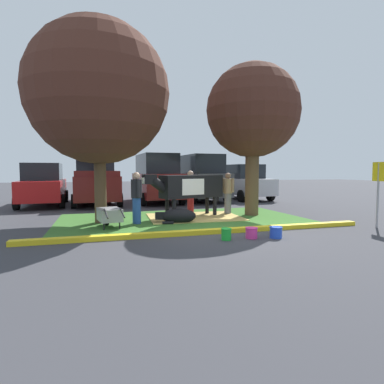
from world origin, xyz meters
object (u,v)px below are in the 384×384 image
at_px(person_handler, 228,192).
at_px(pickup_truck_maroon, 96,182).
at_px(suv_dark_grey, 200,178).
at_px(person_visitor_near, 137,196).
at_px(calf_lying, 178,216).
at_px(sedan_silver, 244,182).
at_px(person_visitor_far, 191,190).
at_px(bucket_green, 226,234).
at_px(shade_tree_right, 253,112).
at_px(wheelbarrow, 109,215).
at_px(parking_sign, 378,181).
at_px(bucket_pink, 251,233).
at_px(shade_tree_left, 98,93).
at_px(cow_holstein, 189,187).
at_px(bucket_blue, 276,232).
at_px(sedan_red, 43,185).
at_px(suv_black, 156,178).

height_order(person_handler, pickup_truck_maroon, pickup_truck_maroon).
bearing_deg(suv_dark_grey, person_visitor_near, -122.73).
bearing_deg(calf_lying, person_visitor_near, 168.23).
relative_size(person_visitor_near, sedan_silver, 0.36).
xyz_separation_m(person_visitor_far, bucket_green, (-0.54, -4.93, -0.75)).
xyz_separation_m(shade_tree_right, wheelbarrow, (-5.19, -1.15, -3.45)).
bearing_deg(bucket_green, parking_sign, 3.19).
xyz_separation_m(calf_lying, bucket_pink, (1.24, -2.61, -0.10)).
distance_m(shade_tree_left, shade_tree_right, 5.44).
relative_size(cow_holstein, bucket_blue, 9.35).
relative_size(bucket_blue, suv_dark_grey, 0.07).
relative_size(shade_tree_left, wheelbarrow, 3.89).
relative_size(parking_sign, bucket_green, 6.76).
bearing_deg(shade_tree_left, wheelbarrow, -76.50).
bearing_deg(pickup_truck_maroon, bucket_green, -72.22).
bearing_deg(bucket_blue, shade_tree_right, 71.33).
relative_size(bucket_green, sedan_red, 0.06).
relative_size(person_handler, sedan_red, 0.36).
distance_m(parking_sign, bucket_blue, 3.87).
relative_size(shade_tree_left, suv_dark_grey, 1.35).
height_order(shade_tree_left, bucket_blue, shade_tree_left).
bearing_deg(bucket_green, sedan_silver, 61.87).
xyz_separation_m(person_handler, person_visitor_far, (-1.24, 0.84, 0.05)).
bearing_deg(person_handler, shade_tree_left, -171.77).
bearing_deg(pickup_truck_maroon, calf_lying, -70.23).
bearing_deg(suv_black, person_handler, -70.82).
relative_size(shade_tree_left, person_handler, 3.96).
distance_m(calf_lying, sedan_red, 8.35).
height_order(calf_lying, person_handler, person_handler).
distance_m(bucket_green, bucket_blue, 1.28).
bearing_deg(sedan_red, parking_sign, -41.04).
bearing_deg(person_visitor_near, parking_sign, -21.04).
distance_m(bucket_green, suv_dark_grey, 9.84).
xyz_separation_m(person_visitor_near, pickup_truck_maroon, (-1.26, 6.74, 0.24)).
distance_m(shade_tree_right, sedan_red, 10.25).
height_order(person_visitor_near, parking_sign, parking_sign).
bearing_deg(wheelbarrow, parking_sign, -15.92).
xyz_separation_m(shade_tree_right, sedan_red, (-8.00, 5.74, -2.85)).
xyz_separation_m(shade_tree_right, cow_holstein, (-2.38, 0.20, -2.73)).
bearing_deg(person_visitor_far, bucket_pink, -88.51).
bearing_deg(calf_lying, parking_sign, -23.02).
xyz_separation_m(cow_holstein, suv_dark_grey, (2.28, 5.68, 0.17)).
height_order(cow_holstein, person_visitor_near, person_visitor_near).
relative_size(person_visitor_far, wheelbarrow, 1.03).
bearing_deg(person_visitor_near, person_visitor_far, 41.17).
bearing_deg(pickup_truck_maroon, bucket_pink, -68.66).
xyz_separation_m(cow_holstein, calf_lying, (-0.72, -1.18, -0.86)).
height_order(person_visitor_near, sedan_red, sedan_red).
bearing_deg(bucket_green, calf_lying, 102.22).
bearing_deg(bucket_blue, suv_black, 97.87).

